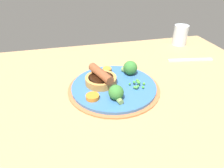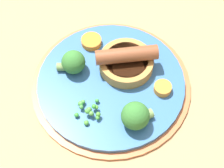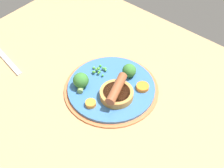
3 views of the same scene
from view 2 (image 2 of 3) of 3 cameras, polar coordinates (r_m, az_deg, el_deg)
name	(u,v)px [view 2 (image 2 of 3)]	position (r cm, az deg, el deg)	size (l,w,h in cm)	color
dining_table	(107,94)	(68.84, -0.78, -1.57)	(110.00, 80.00, 3.00)	tan
dinner_plate	(111,84)	(67.58, -0.15, 0.03)	(28.80, 28.80, 1.40)	#CC6B3D
sausage_pudding	(126,61)	(67.24, 2.20, 3.54)	(9.86, 11.23, 4.91)	#BC8442
pea_pile	(88,110)	(63.04, -3.66, -4.00)	(5.25, 4.15, 1.80)	#4C9933
broccoli_floret_near	(73,62)	(67.00, -5.99, 3.31)	(4.33, 5.38, 4.33)	#387A33
broccoli_floret_far	(136,116)	(60.96, 3.65, -4.85)	(5.03, 5.46, 4.75)	#387A33
carrot_slice_1	(91,41)	(71.50, -3.17, 6.50)	(3.83, 3.83, 1.21)	orange
carrot_slice_2	(163,88)	(65.95, 7.73, -0.64)	(3.10, 3.10, 1.30)	orange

